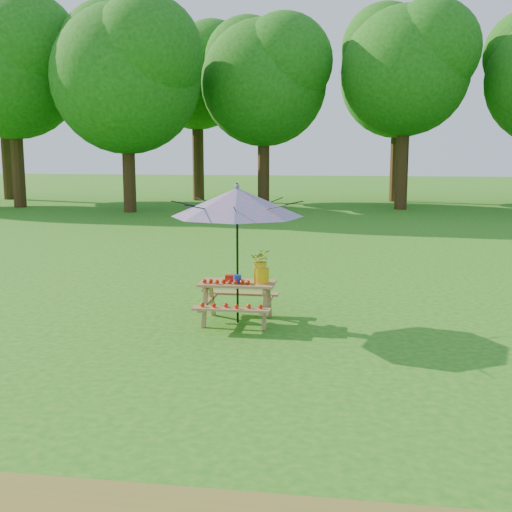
# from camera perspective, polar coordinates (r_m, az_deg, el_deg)

# --- Properties ---
(treeline) EXTENTS (60.00, 12.00, 16.00)m
(treeline) POSITION_cam_1_polar(r_m,az_deg,el_deg) (29.55, 13.48, 19.46)
(treeline) COLOR #1B520E
(treeline) RESTS_ON ground
(picnic_table) EXTENTS (1.20, 1.32, 0.67)m
(picnic_table) POSITION_cam_1_polar(r_m,az_deg,el_deg) (10.36, -1.65, -4.18)
(picnic_table) COLOR #966943
(picnic_table) RESTS_ON ground
(patio_umbrella) EXTENTS (2.36, 2.36, 2.25)m
(patio_umbrella) POSITION_cam_1_polar(r_m,az_deg,el_deg) (10.10, -1.69, 4.79)
(patio_umbrella) COLOR black
(patio_umbrella) RESTS_ON ground
(produce_bins) EXTENTS (0.28, 0.38, 0.13)m
(produce_bins) POSITION_cam_1_polar(r_m,az_deg,el_deg) (10.31, -1.96, -2.00)
(produce_bins) COLOR red
(produce_bins) RESTS_ON picnic_table
(tomatoes_row) EXTENTS (0.77, 0.13, 0.07)m
(tomatoes_row) POSITION_cam_1_polar(r_m,az_deg,el_deg) (10.14, -2.67, -2.31)
(tomatoes_row) COLOR red
(tomatoes_row) RESTS_ON picnic_table
(flower_bucket) EXTENTS (0.36, 0.32, 0.55)m
(flower_bucket) POSITION_cam_1_polar(r_m,az_deg,el_deg) (10.16, 0.48, -0.79)
(flower_bucket) COLOR #EBAD0C
(flower_bucket) RESTS_ON picnic_table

